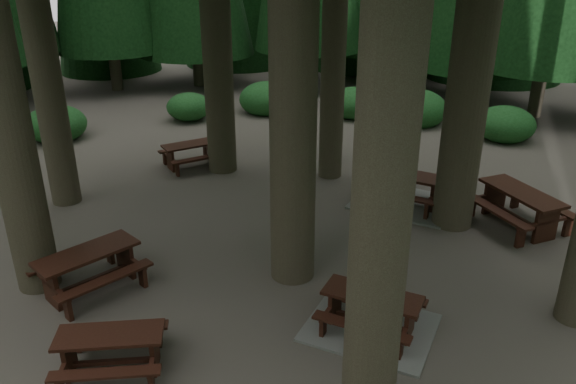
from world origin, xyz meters
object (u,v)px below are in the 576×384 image
Objects in this scene: picnic_table_b at (191,151)px; picnic_table_e at (111,346)px; picnic_table_d at (520,203)px; picnic_table_c at (405,194)px; picnic_table_a at (371,318)px; picnic_table_f at (88,264)px.

picnic_table_e is at bearing -119.23° from picnic_table_b.
picnic_table_d is at bearing 25.62° from picnic_table_e.
picnic_table_c is (6.14, 1.37, -0.18)m from picnic_table_b.
picnic_table_c is at bearing -139.38° from picnic_table_d.
picnic_table_e is (-0.73, -8.14, 0.17)m from picnic_table_c.
picnic_table_d is at bearing 69.86° from picnic_table_a.
picnic_table_b is at bearing -175.97° from picnic_table_c.
picnic_table_d reaches higher than picnic_table_e.
picnic_table_c is 1.04× the size of picnic_table_d.
picnic_table_e is (5.41, -6.77, -0.01)m from picnic_table_b.
picnic_table_f is (-2.18, 1.12, 0.08)m from picnic_table_e.
picnic_table_e is at bearing -109.80° from picnic_table_f.
picnic_table_d is at bearing -28.95° from picnic_table_f.
picnic_table_f reaches higher than picnic_table_a.
picnic_table_e is at bearing -103.69° from picnic_table_c.
picnic_table_a is 0.93× the size of picnic_table_d.
picnic_table_f reaches higher than picnic_table_b.
picnic_table_f is (-4.76, -2.11, 0.30)m from picnic_table_a.
picnic_table_b is at bearing -137.76° from picnic_table_d.
picnic_table_a is 5.45m from picnic_table_d.
picnic_table_f is at bearing -121.09° from picnic_table_c.
picnic_table_c is at bearing -55.26° from picnic_table_b.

